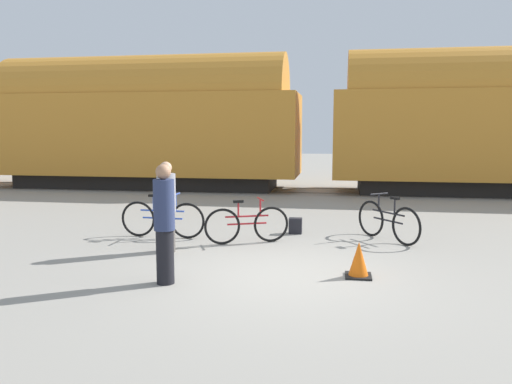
% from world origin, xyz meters
% --- Properties ---
extents(ground_plane, '(80.00, 80.00, 0.00)m').
position_xyz_m(ground_plane, '(0.00, 0.00, 0.00)').
color(ground_plane, gray).
extents(freight_train, '(51.36, 3.13, 5.06)m').
position_xyz_m(freight_train, '(-0.00, 10.97, 2.62)').
color(freight_train, black).
rests_on(freight_train, ground_plane).
extents(rail_near, '(63.36, 0.07, 0.01)m').
position_xyz_m(rail_near, '(0.00, 10.25, 0.01)').
color(rail_near, '#4C4238').
rests_on(rail_near, ground_plane).
extents(rail_far, '(63.36, 0.07, 0.01)m').
position_xyz_m(rail_far, '(0.00, 11.69, 0.01)').
color(rail_far, '#4C4238').
rests_on(rail_far, ground_plane).
extents(bicycle_blue, '(1.84, 0.46, 0.94)m').
position_xyz_m(bicycle_blue, '(-2.78, 2.30, 0.40)').
color(bicycle_blue, black).
rests_on(bicycle_blue, ground_plane).
extents(bicycle_black, '(1.13, 1.43, 0.95)m').
position_xyz_m(bicycle_black, '(1.85, 2.75, 0.40)').
color(bicycle_black, black).
rests_on(bicycle_black, ground_plane).
extents(bicycle_maroon, '(1.60, 0.71, 0.90)m').
position_xyz_m(bicycle_maroon, '(-0.94, 2.07, 0.38)').
color(bicycle_maroon, black).
rests_on(bicycle_maroon, ground_plane).
extents(person_in_grey, '(0.34, 0.34, 1.67)m').
position_xyz_m(person_in_grey, '(-2.27, 1.14, 0.84)').
color(person_in_grey, '#514C47').
rests_on(person_in_grey, ground_plane).
extents(person_in_navy, '(0.31, 0.31, 1.76)m').
position_xyz_m(person_in_navy, '(-1.65, -0.71, 0.90)').
color(person_in_navy, black).
rests_on(person_in_navy, ground_plane).
extents(backpack, '(0.28, 0.20, 0.34)m').
position_xyz_m(backpack, '(-0.07, 3.16, 0.17)').
color(backpack, black).
rests_on(backpack, ground_plane).
extents(traffic_cone, '(0.40, 0.40, 0.55)m').
position_xyz_m(traffic_cone, '(1.17, 0.08, 0.25)').
color(traffic_cone, black).
rests_on(traffic_cone, ground_plane).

